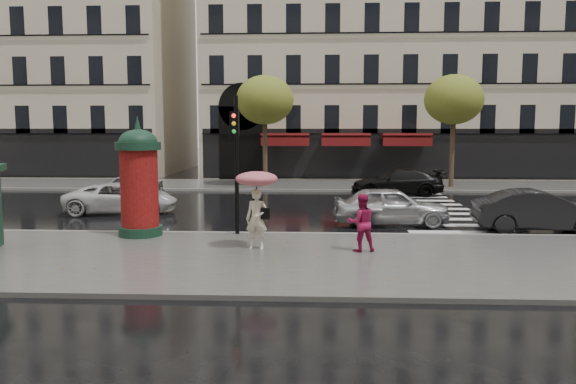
{
  "coord_description": "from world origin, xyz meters",
  "views": [
    {
      "loc": [
        0.91,
        -15.31,
        3.62
      ],
      "look_at": [
        0.13,
        1.5,
        1.66
      ],
      "focal_mm": 35.0,
      "sensor_mm": 36.0,
      "label": 1
    }
  ],
  "objects_px": {
    "car_far_silver": "(125,186)",
    "car_white": "(122,198)",
    "morris_column": "(139,178)",
    "car_silver": "(391,206)",
    "traffic_light": "(236,151)",
    "car_black": "(397,182)",
    "man_burgundy": "(142,210)",
    "car_darkgrey": "(540,211)",
    "woman_red": "(361,222)",
    "woman_umbrella": "(257,196)"
  },
  "relations": [
    {
      "from": "woman_red",
      "to": "car_darkgrey",
      "type": "bearing_deg",
      "value": -160.46
    },
    {
      "from": "car_black",
      "to": "woman_umbrella",
      "type": "bearing_deg",
      "value": -24.53
    },
    {
      "from": "car_silver",
      "to": "car_darkgrey",
      "type": "xyz_separation_m",
      "value": [
        4.96,
        -1.12,
        0.0
      ]
    },
    {
      "from": "man_burgundy",
      "to": "car_black",
      "type": "xyz_separation_m",
      "value": [
        9.96,
        12.07,
        -0.24
      ]
    },
    {
      "from": "car_black",
      "to": "car_far_silver",
      "type": "xyz_separation_m",
      "value": [
        -13.92,
        -2.04,
        -0.06
      ]
    },
    {
      "from": "car_darkgrey",
      "to": "car_far_silver",
      "type": "bearing_deg",
      "value": 68.85
    },
    {
      "from": "woman_red",
      "to": "car_white",
      "type": "distance_m",
      "value": 11.98
    },
    {
      "from": "car_black",
      "to": "car_far_silver",
      "type": "bearing_deg",
      "value": -82.81
    },
    {
      "from": "woman_umbrella",
      "to": "traffic_light",
      "type": "height_order",
      "value": "traffic_light"
    },
    {
      "from": "woman_umbrella",
      "to": "car_far_silver",
      "type": "height_order",
      "value": "woman_umbrella"
    },
    {
      "from": "traffic_light",
      "to": "car_white",
      "type": "height_order",
      "value": "traffic_light"
    },
    {
      "from": "man_burgundy",
      "to": "car_black",
      "type": "distance_m",
      "value": 15.66
    },
    {
      "from": "traffic_light",
      "to": "car_silver",
      "type": "relative_size",
      "value": 1.06
    },
    {
      "from": "woman_red",
      "to": "morris_column",
      "type": "distance_m",
      "value": 7.33
    },
    {
      "from": "woman_red",
      "to": "car_silver",
      "type": "relative_size",
      "value": 0.39
    },
    {
      "from": "car_darkgrey",
      "to": "car_black",
      "type": "xyz_separation_m",
      "value": [
        -3.4,
        10.27,
        -0.03
      ]
    },
    {
      "from": "woman_red",
      "to": "car_darkgrey",
      "type": "xyz_separation_m",
      "value": [
        6.46,
        3.84,
        -0.21
      ]
    },
    {
      "from": "woman_red",
      "to": "morris_column",
      "type": "relative_size",
      "value": 0.42
    },
    {
      "from": "morris_column",
      "to": "car_far_silver",
      "type": "height_order",
      "value": "morris_column"
    },
    {
      "from": "man_burgundy",
      "to": "morris_column",
      "type": "bearing_deg",
      "value": -29.26
    },
    {
      "from": "car_silver",
      "to": "car_far_silver",
      "type": "relative_size",
      "value": 1.14
    },
    {
      "from": "car_darkgrey",
      "to": "woman_red",
      "type": "bearing_deg",
      "value": 124.97
    },
    {
      "from": "car_black",
      "to": "traffic_light",
      "type": "bearing_deg",
      "value": -31.63
    },
    {
      "from": "traffic_light",
      "to": "car_black",
      "type": "bearing_deg",
      "value": 59.53
    },
    {
      "from": "woman_red",
      "to": "car_black",
      "type": "bearing_deg",
      "value": -113.4
    },
    {
      "from": "car_far_silver",
      "to": "car_silver",
      "type": "bearing_deg",
      "value": 62.38
    },
    {
      "from": "traffic_light",
      "to": "car_darkgrey",
      "type": "height_order",
      "value": "traffic_light"
    },
    {
      "from": "woman_umbrella",
      "to": "traffic_light",
      "type": "distance_m",
      "value": 2.65
    },
    {
      "from": "car_silver",
      "to": "car_white",
      "type": "bearing_deg",
      "value": 73.76
    },
    {
      "from": "car_darkgrey",
      "to": "man_burgundy",
      "type": "bearing_deg",
      "value": 101.93
    },
    {
      "from": "traffic_light",
      "to": "car_silver",
      "type": "bearing_deg",
      "value": 25.91
    },
    {
      "from": "man_burgundy",
      "to": "traffic_light",
      "type": "distance_m",
      "value": 3.61
    },
    {
      "from": "car_far_silver",
      "to": "car_white",
      "type": "bearing_deg",
      "value": 19.32
    },
    {
      "from": "man_burgundy",
      "to": "car_silver",
      "type": "bearing_deg",
      "value": 169.88
    },
    {
      "from": "morris_column",
      "to": "car_white",
      "type": "distance_m",
      "value": 6.04
    },
    {
      "from": "traffic_light",
      "to": "car_silver",
      "type": "height_order",
      "value": "traffic_light"
    },
    {
      "from": "morris_column",
      "to": "car_white",
      "type": "xyz_separation_m",
      "value": [
        -2.47,
        5.35,
        -1.33
      ]
    },
    {
      "from": "car_silver",
      "to": "car_white",
      "type": "height_order",
      "value": "car_silver"
    },
    {
      "from": "woman_umbrella",
      "to": "car_darkgrey",
      "type": "bearing_deg",
      "value": 21.3
    },
    {
      "from": "woman_red",
      "to": "car_darkgrey",
      "type": "distance_m",
      "value": 7.52
    },
    {
      "from": "morris_column",
      "to": "car_white",
      "type": "relative_size",
      "value": 0.84
    },
    {
      "from": "car_black",
      "to": "car_far_silver",
      "type": "height_order",
      "value": "car_black"
    },
    {
      "from": "car_black",
      "to": "morris_column",
      "type": "bearing_deg",
      "value": -40.85
    },
    {
      "from": "woman_red",
      "to": "car_black",
      "type": "distance_m",
      "value": 14.44
    },
    {
      "from": "car_silver",
      "to": "man_burgundy",
      "type": "bearing_deg",
      "value": 105.44
    },
    {
      "from": "car_darkgrey",
      "to": "car_black",
      "type": "distance_m",
      "value": 10.82
    },
    {
      "from": "car_silver",
      "to": "car_far_silver",
      "type": "distance_m",
      "value": 14.26
    },
    {
      "from": "car_far_silver",
      "to": "traffic_light",
      "type": "bearing_deg",
      "value": 38.07
    },
    {
      "from": "traffic_light",
      "to": "car_black",
      "type": "height_order",
      "value": "traffic_light"
    },
    {
      "from": "car_white",
      "to": "car_far_silver",
      "type": "bearing_deg",
      "value": 9.47
    }
  ]
}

